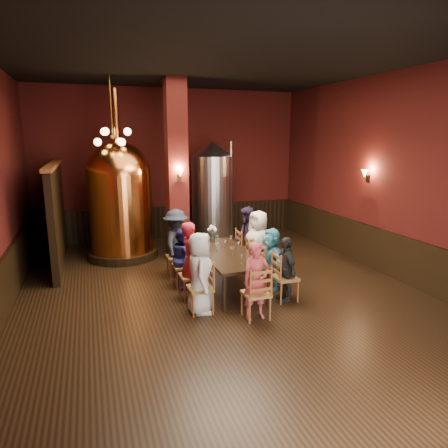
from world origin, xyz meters
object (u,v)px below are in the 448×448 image
object	(u,v)px
dining_table	(227,256)
steel_vessel	(213,193)
copper_kettle	(120,199)
person_2	(183,258)
rose_vase	(213,231)
person_1	(191,261)
person_0	(200,273)

from	to	relation	value
dining_table	steel_vessel	bearing A→B (deg)	77.27
dining_table	copper_kettle	size ratio (longest dim) A/B	0.57
person_2	copper_kettle	bearing A→B (deg)	21.82
copper_kettle	dining_table	bearing A→B (deg)	-57.22
rose_vase	person_2	bearing A→B (deg)	-141.90
rose_vase	steel_vessel	bearing A→B (deg)	72.60
dining_table	copper_kettle	bearing A→B (deg)	122.75
person_1	person_2	size ratio (longest dim) A/B	1.22
dining_table	rose_vase	world-z (taller)	rose_vase
steel_vessel	dining_table	bearing A→B (deg)	-102.69
person_1	rose_vase	xyz separation A→B (m)	(0.85, 1.33, 0.23)
dining_table	steel_vessel	distance (m)	3.67
person_2	copper_kettle	size ratio (longest dim) A/B	0.30
person_2	person_0	bearing A→B (deg)	-179.78
person_1	dining_table	bearing A→B (deg)	-63.69
dining_table	person_0	size ratio (longest dim) A/B	1.62
person_0	dining_table	bearing A→B (deg)	-28.46
person_1	steel_vessel	size ratio (longest dim) A/B	0.52
person_2	person_1	bearing A→B (deg)	-179.78
person_0	person_2	world-z (taller)	person_0
person_2	steel_vessel	world-z (taller)	steel_vessel
person_0	person_1	world-z (taller)	person_1
dining_table	person_0	distance (m)	1.31
dining_table	steel_vessel	xyz separation A→B (m)	(0.79, 3.50, 0.80)
steel_vessel	rose_vase	world-z (taller)	steel_vessel
steel_vessel	rose_vase	bearing A→B (deg)	-107.40
copper_kettle	steel_vessel	size ratio (longest dim) A/B	1.43
copper_kettle	rose_vase	bearing A→B (deg)	-45.47
copper_kettle	steel_vessel	world-z (taller)	copper_kettle
copper_kettle	rose_vase	world-z (taller)	copper_kettle
person_0	person_2	bearing A→B (deg)	11.91
person_1	steel_vessel	xyz separation A→B (m)	(1.64, 3.83, 0.72)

